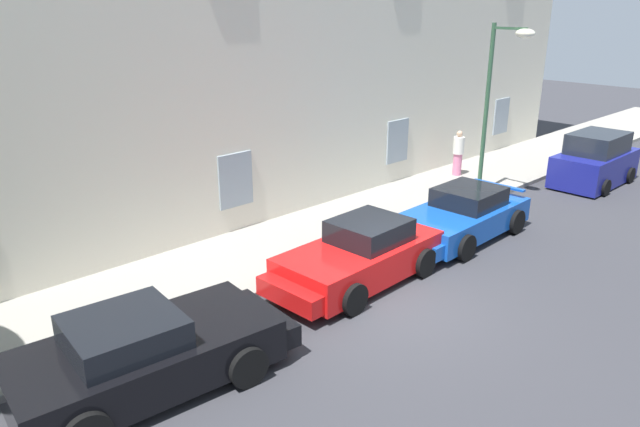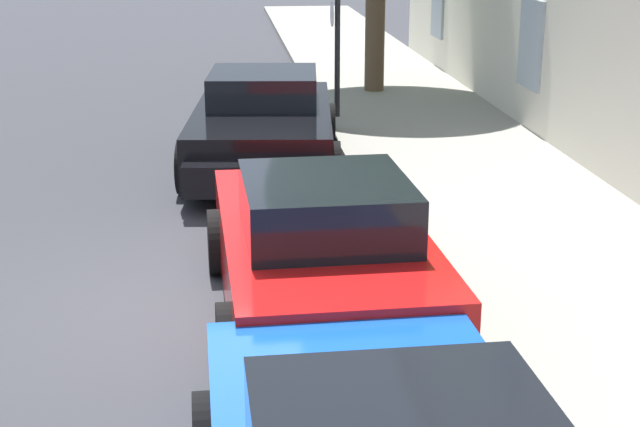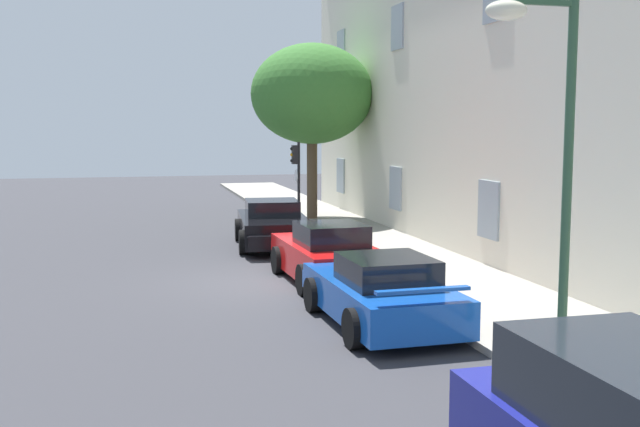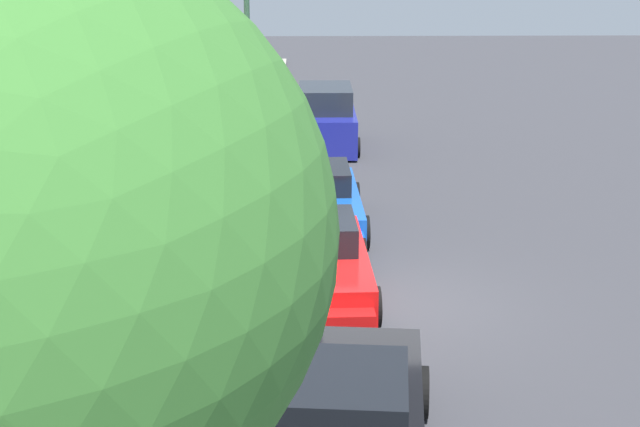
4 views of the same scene
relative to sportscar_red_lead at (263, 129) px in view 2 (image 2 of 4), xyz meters
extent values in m
plane|color=#333338|center=(5.14, -1.08, -0.64)|extent=(80.00, 80.00, 0.00)
cube|color=gray|center=(5.14, 2.99, -0.57)|extent=(60.00, 3.41, 0.14)
cube|color=#8C99A3|center=(-8.80, 4.67, 0.96)|extent=(1.10, 0.06, 1.50)
cube|color=#8C99A3|center=(-1.83, 4.67, 0.96)|extent=(1.10, 0.06, 1.50)
cube|color=black|center=(-0.16, 0.01, -0.07)|extent=(4.51, 2.42, 0.76)
cube|color=black|center=(-0.48, 0.05, 0.55)|extent=(1.88, 1.77, 0.48)
cube|color=black|center=(1.74, -0.17, -0.16)|extent=(1.47, 1.97, 0.42)
cylinder|color=black|center=(1.28, 0.89, -0.27)|extent=(0.75, 0.31, 0.73)
cylinder|color=black|center=(1.09, -1.11, -0.27)|extent=(0.75, 0.31, 0.73)
cylinder|color=black|center=(-1.40, 1.14, -0.27)|extent=(0.75, 0.31, 0.73)
cylinder|color=black|center=(-1.59, -0.86, -0.27)|extent=(0.75, 0.31, 0.73)
cube|color=red|center=(5.43, 0.28, -0.08)|extent=(4.18, 1.98, 0.75)
cube|color=black|center=(5.74, 0.29, 0.56)|extent=(1.70, 1.53, 0.52)
cube|color=red|center=(3.62, 0.22, -0.17)|extent=(1.29, 1.74, 0.41)
cylinder|color=black|center=(4.18, -0.68, -0.29)|extent=(0.71, 0.26, 0.70)
cylinder|color=black|center=(4.12, 1.16, -0.29)|extent=(0.71, 0.26, 0.70)
cylinder|color=black|center=(6.74, -0.59, -0.29)|extent=(0.71, 0.26, 0.70)
cylinder|color=black|center=(6.67, 1.25, -0.29)|extent=(0.71, 0.26, 0.70)
cube|color=#144CB2|center=(7.66, 0.19, -0.19)|extent=(1.32, 1.80, 0.36)
cylinder|color=black|center=(8.18, 1.17, -0.29)|extent=(0.71, 0.26, 0.70)
cylinder|color=brown|center=(-5.79, 2.65, 1.25)|extent=(0.41, 0.41, 3.50)
cylinder|color=black|center=(-3.20, 1.53, 1.03)|extent=(0.10, 0.10, 3.06)
cylinder|color=white|center=(-3.20, 1.43, 1.36)|extent=(0.44, 0.02, 0.44)
camera|label=1|loc=(-3.97, -8.17, 5.56)|focal=33.27mm
camera|label=2|loc=(13.77, -0.63, 3.08)|focal=52.77mm
camera|label=3|loc=(22.62, -4.29, 3.09)|focal=41.97mm
camera|label=4|loc=(-11.07, 0.48, 6.09)|focal=54.63mm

